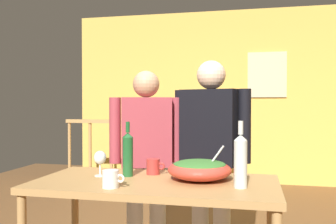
{
  "coord_description": "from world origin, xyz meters",
  "views": [
    {
      "loc": [
        0.36,
        -2.94,
        1.25
      ],
      "look_at": [
        -0.2,
        -0.44,
        1.2
      ],
      "focal_mm": 40.17,
      "sensor_mm": 36.0,
      "label": 1
    }
  ],
  "objects_px": {
    "mug_white": "(111,179)",
    "person_standing_left": "(146,150)",
    "serving_table": "(155,194)",
    "wine_bottle_green": "(128,153)",
    "mug_red": "(153,167)",
    "stair_railing": "(169,149)",
    "wine_bottle_clear": "(241,160)",
    "tv_console": "(157,170)",
    "salad_bowl": "(200,169)",
    "flat_screen_tv": "(157,139)",
    "wine_glass": "(100,159)",
    "framed_picture": "(267,75)",
    "person_standing_right": "(211,145)"
  },
  "relations": [
    {
      "from": "wine_bottle_green",
      "to": "mug_white",
      "type": "bearing_deg",
      "value": -87.23
    },
    {
      "from": "serving_table",
      "to": "mug_red",
      "type": "xyz_separation_m",
      "value": [
        -0.06,
        0.2,
        0.13
      ]
    },
    {
      "from": "mug_red",
      "to": "person_standing_left",
      "type": "relative_size",
      "value": 0.08
    },
    {
      "from": "flat_screen_tv",
      "to": "person_standing_left",
      "type": "relative_size",
      "value": 0.44
    },
    {
      "from": "wine_glass",
      "to": "mug_red",
      "type": "distance_m",
      "value": 0.35
    },
    {
      "from": "person_standing_right",
      "to": "stair_railing",
      "type": "bearing_deg",
      "value": -50.83
    },
    {
      "from": "wine_glass",
      "to": "person_standing_left",
      "type": "xyz_separation_m",
      "value": [
        0.12,
        0.63,
        -0.02
      ]
    },
    {
      "from": "salad_bowl",
      "to": "person_standing_right",
      "type": "xyz_separation_m",
      "value": [
        0.0,
        0.61,
        0.07
      ]
    },
    {
      "from": "mug_white",
      "to": "person_standing_left",
      "type": "bearing_deg",
      "value": 94.16
    },
    {
      "from": "salad_bowl",
      "to": "wine_glass",
      "type": "height_order",
      "value": "salad_bowl"
    },
    {
      "from": "stair_railing",
      "to": "wine_bottle_clear",
      "type": "bearing_deg",
      "value": -70.34
    },
    {
      "from": "serving_table",
      "to": "mug_red",
      "type": "relative_size",
      "value": 11.74
    },
    {
      "from": "stair_railing",
      "to": "serving_table",
      "type": "bearing_deg",
      "value": -78.94
    },
    {
      "from": "serving_table",
      "to": "wine_glass",
      "type": "distance_m",
      "value": 0.43
    },
    {
      "from": "framed_picture",
      "to": "wine_glass",
      "type": "bearing_deg",
      "value": -106.76
    },
    {
      "from": "flat_screen_tv",
      "to": "wine_bottle_clear",
      "type": "relative_size",
      "value": 1.83
    },
    {
      "from": "wine_glass",
      "to": "wine_bottle_clear",
      "type": "relative_size",
      "value": 0.44
    },
    {
      "from": "serving_table",
      "to": "wine_bottle_green",
      "type": "height_order",
      "value": "wine_bottle_green"
    },
    {
      "from": "serving_table",
      "to": "wine_glass",
      "type": "relative_size",
      "value": 8.97
    },
    {
      "from": "tv_console",
      "to": "person_standing_right",
      "type": "relative_size",
      "value": 0.57
    },
    {
      "from": "framed_picture",
      "to": "tv_console",
      "type": "distance_m",
      "value": 2.27
    },
    {
      "from": "flat_screen_tv",
      "to": "wine_glass",
      "type": "relative_size",
      "value": 4.17
    },
    {
      "from": "salad_bowl",
      "to": "flat_screen_tv",
      "type": "bearing_deg",
      "value": 108.58
    },
    {
      "from": "salad_bowl",
      "to": "person_standing_left",
      "type": "height_order",
      "value": "person_standing_left"
    },
    {
      "from": "mug_white",
      "to": "person_standing_right",
      "type": "height_order",
      "value": "person_standing_right"
    },
    {
      "from": "stair_railing",
      "to": "wine_bottle_green",
      "type": "xyz_separation_m",
      "value": [
        0.37,
        -2.83,
        0.31
      ]
    },
    {
      "from": "person_standing_right",
      "to": "wine_bottle_green",
      "type": "bearing_deg",
      "value": 71.05
    },
    {
      "from": "mug_red",
      "to": "mug_white",
      "type": "height_order",
      "value": "mug_red"
    },
    {
      "from": "wine_bottle_green",
      "to": "person_standing_left",
      "type": "height_order",
      "value": "person_standing_left"
    },
    {
      "from": "tv_console",
      "to": "salad_bowl",
      "type": "xyz_separation_m",
      "value": [
        1.16,
        -3.5,
        0.65
      ]
    },
    {
      "from": "serving_table",
      "to": "wine_bottle_green",
      "type": "relative_size",
      "value": 4.17
    },
    {
      "from": "flat_screen_tv",
      "to": "framed_picture",
      "type": "bearing_deg",
      "value": 10.84
    },
    {
      "from": "framed_picture",
      "to": "wine_glass",
      "type": "height_order",
      "value": "framed_picture"
    },
    {
      "from": "tv_console",
      "to": "flat_screen_tv",
      "type": "height_order",
      "value": "flat_screen_tv"
    },
    {
      "from": "wine_glass",
      "to": "wine_bottle_green",
      "type": "relative_size",
      "value": 0.46
    },
    {
      "from": "tv_console",
      "to": "wine_glass",
      "type": "bearing_deg",
      "value": -81.38
    },
    {
      "from": "tv_console",
      "to": "flat_screen_tv",
      "type": "relative_size",
      "value": 1.35
    },
    {
      "from": "person_standing_left",
      "to": "mug_white",
      "type": "bearing_deg",
      "value": 75.3
    },
    {
      "from": "wine_glass",
      "to": "mug_white",
      "type": "distance_m",
      "value": 0.36
    },
    {
      "from": "serving_table",
      "to": "wine_glass",
      "type": "height_order",
      "value": "wine_glass"
    },
    {
      "from": "flat_screen_tv",
      "to": "mug_red",
      "type": "distance_m",
      "value": 3.46
    },
    {
      "from": "person_standing_left",
      "to": "stair_railing",
      "type": "bearing_deg",
      "value": -100.79
    },
    {
      "from": "tv_console",
      "to": "flat_screen_tv",
      "type": "bearing_deg",
      "value": -90.0
    },
    {
      "from": "framed_picture",
      "to": "wine_glass",
      "type": "relative_size",
      "value": 4.36
    },
    {
      "from": "wine_bottle_clear",
      "to": "flat_screen_tv",
      "type": "bearing_deg",
      "value": 111.27
    },
    {
      "from": "tv_console",
      "to": "person_standing_left",
      "type": "height_order",
      "value": "person_standing_left"
    },
    {
      "from": "salad_bowl",
      "to": "mug_white",
      "type": "relative_size",
      "value": 3.06
    },
    {
      "from": "tv_console",
      "to": "salad_bowl",
      "type": "relative_size",
      "value": 2.34
    },
    {
      "from": "stair_railing",
      "to": "flat_screen_tv",
      "type": "distance_m",
      "value": 0.71
    },
    {
      "from": "framed_picture",
      "to": "salad_bowl",
      "type": "xyz_separation_m",
      "value": [
        -0.51,
        -3.79,
        -0.84
      ]
    }
  ]
}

